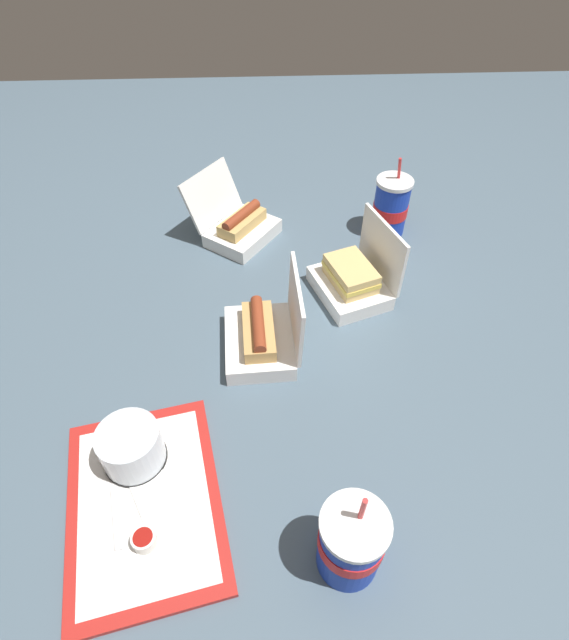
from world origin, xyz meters
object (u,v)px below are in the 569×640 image
Objects in this scene: clamshell_hotdog_front at (263,334)px; soda_cup_front at (391,207)px; ketchup_cup at (144,540)px; food_tray at (145,503)px; clamshell_hotdog_center at (239,225)px; cake_container at (132,448)px; plastic_fork at (116,518)px; clamshell_sandwich_right at (353,279)px; soda_cup_center at (351,542)px.

soda_cup_front reaches higher than clamshell_hotdog_front.
soda_cup_front reaches higher than ketchup_cup.
clamshell_hotdog_front is at bearing -25.29° from ketchup_cup.
clamshell_hotdog_center is (0.77, -0.15, 0.03)m from food_tray.
cake_container is 0.71m from clamshell_hotdog_center.
soda_cup_front reaches higher than clamshell_hotdog_center.
cake_container reaches higher than plastic_fork.
food_tray is at bearing 168.69° from clamshell_hotdog_center.
food_tray is 0.68m from clamshell_sandwich_right.
ketchup_cup is at bearing 146.57° from soda_cup_front.
plastic_fork is 0.53× the size of clamshell_hotdog_front.
cake_container is at bearing 138.71° from clamshell_hotdog_front.
soda_cup_front is (0.81, -0.62, 0.06)m from plastic_fork.
soda_cup_center is at bearing 171.25° from clamshell_sandwich_right.
cake_container is (0.08, 0.03, 0.05)m from food_tray.
clamshell_sandwich_right is 1.10× the size of soda_cup_center.
soda_cup_front reaches higher than cake_container.
plastic_fork is (0.04, 0.05, -0.01)m from ketchup_cup.
ketchup_cup is at bearing -169.31° from food_tray.
food_tray is 3.64× the size of cake_container.
cake_container is 0.41m from soda_cup_center.
ketchup_cup is (-0.07, -0.01, 0.02)m from food_tray.
ketchup_cup is 0.73m from clamshell_sandwich_right.
plastic_fork is at bearing 146.27° from clamshell_hotdog_front.
clamshell_hotdog_front is (0.27, -0.24, -0.01)m from cake_container.
plastic_fork is at bearing 78.16° from soda_cup_center.
ketchup_cup reaches higher than plastic_fork.
food_tray is 3.78× the size of plastic_fork.
clamshell_hotdog_front reaches higher than cake_container.
clamshell_hotdog_center reaches higher than ketchup_cup.
food_tray is 1.87× the size of soda_cup_front.
cake_container is at bearing 14.41° from ketchup_cup.
clamshell_sandwich_right is 1.03× the size of soda_cup_front.
clamshell_hotdog_center is (0.84, -0.14, 0.01)m from ketchup_cup.
soda_cup_front is at bearing -88.25° from clamshell_hotdog_center.
food_tray is 0.97m from soda_cup_front.
cake_container is 0.55× the size of soda_cup_center.
soda_cup_front is at bearing -51.98° from plastic_fork.
clamshell_hotdog_center is 0.89m from soda_cup_center.
clamshell_hotdog_center reaches higher than food_tray.
cake_container is 0.51× the size of soda_cup_front.
food_tray is 0.05m from plastic_fork.
soda_cup_front reaches higher than plastic_fork.
food_tray is at bearing -71.28° from plastic_fork.
soda_cup_center is (-0.04, -0.33, 0.05)m from ketchup_cup.
clamshell_hotdog_front reaches higher than plastic_fork.
cake_container is at bearing 165.32° from clamshell_hotdog_center.
soda_cup_front is (0.42, -0.36, 0.04)m from clamshell_hotdog_front.
cake_container is 1.04× the size of plastic_fork.
plastic_fork is (-0.11, 0.02, -0.04)m from cake_container.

